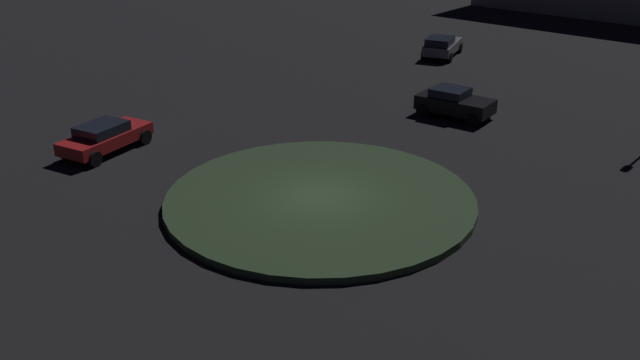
{
  "coord_description": "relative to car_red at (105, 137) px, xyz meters",
  "views": [
    {
      "loc": [
        10.73,
        -21.66,
        11.6
      ],
      "look_at": [
        0.0,
        0.0,
        0.95
      ],
      "focal_mm": 38.76,
      "sensor_mm": 36.0,
      "label": 1
    }
  ],
  "objects": [
    {
      "name": "car_grey",
      "position": [
        8.33,
        24.5,
        0.05
      ],
      "size": [
        2.3,
        4.4,
        1.49
      ],
      "rotation": [
        0.0,
        0.0,
        1.63
      ],
      "color": "slate",
      "rests_on": "ground_plane"
    },
    {
      "name": "car_red",
      "position": [
        0.0,
        0.0,
        0.0
      ],
      "size": [
        2.19,
        4.48,
        1.38
      ],
      "rotation": [
        0.0,
        0.0,
        1.52
      ],
      "color": "red",
      "rests_on": "ground_plane"
    },
    {
      "name": "car_black",
      "position": [
        12.84,
        12.02,
        0.04
      ],
      "size": [
        4.13,
        2.64,
        1.5
      ],
      "rotation": [
        0.0,
        0.0,
        -0.16
      ],
      "color": "black",
      "rests_on": "ground_plane"
    },
    {
      "name": "ground_plane",
      "position": [
        11.2,
        -0.49,
        -0.74
      ],
      "size": [
        118.7,
        118.7,
        0.0
      ],
      "primitive_type": "plane",
      "color": "black"
    },
    {
      "name": "roundabout_island",
      "position": [
        11.2,
        -0.49,
        -0.6
      ],
      "size": [
        12.01,
        12.01,
        0.29
      ],
      "primitive_type": "cylinder",
      "color": "#2D4228",
      "rests_on": "ground_plane"
    }
  ]
}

